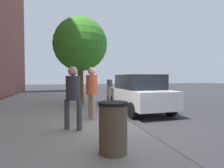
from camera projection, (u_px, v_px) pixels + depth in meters
name	position (u px, v px, depth m)	size (l,w,h in m)	color
ground_plane	(128.00, 125.00, 6.46)	(80.00, 80.00, 0.00)	#2B2B2D
sidewalk_slab	(34.00, 129.00, 5.65)	(28.00, 6.00, 0.15)	gray
parking_meter	(110.00, 90.00, 7.04)	(0.36, 0.12, 1.41)	gray
pedestrian_at_meter	(92.00, 88.00, 6.74)	(0.55, 0.40, 1.86)	tan
pedestrian_bystander	(73.00, 92.00, 5.30)	(0.39, 0.48, 1.80)	#47474C
parked_sedan_near	(138.00, 93.00, 8.98)	(4.46, 2.08, 1.77)	silver
street_tree	(80.00, 45.00, 10.23)	(2.93, 2.93, 4.77)	brown
trash_bin	(113.00, 127.00, 3.69)	(0.59, 0.59, 1.01)	brown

